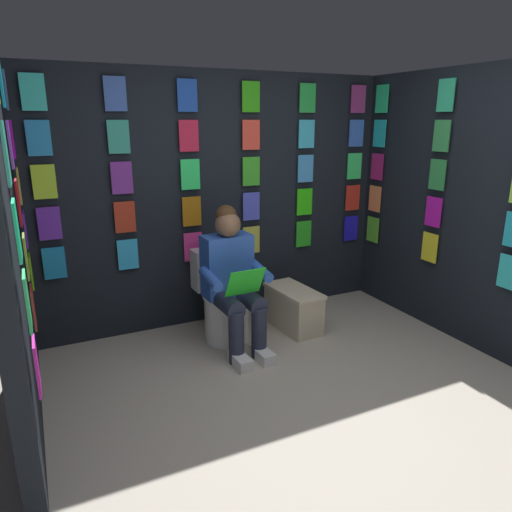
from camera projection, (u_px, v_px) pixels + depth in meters
The scene contains 7 objects.
ground_plane at pixel (340, 430), 2.91m from camera, with size 30.00×30.00×0.00m, color #B2A899.
display_wall_back at pixel (219, 200), 4.32m from camera, with size 3.42×0.14×2.27m.
display_wall_left at pixel (441, 203), 4.14m from camera, with size 0.14×1.95×2.27m.
display_wall_right at pixel (9, 247), 2.73m from camera, with size 0.14×1.95×2.27m.
toilet at pixel (223, 301), 4.09m from camera, with size 0.41×0.56×0.77m.
person_reading at pixel (233, 279), 3.82m from camera, with size 0.54×0.69×1.19m.
comic_longbox_near at pixel (293, 308), 4.29m from camera, with size 0.35×0.61×0.38m.
Camera 1 is at (1.54, 2.03, 1.85)m, focal length 32.97 mm.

